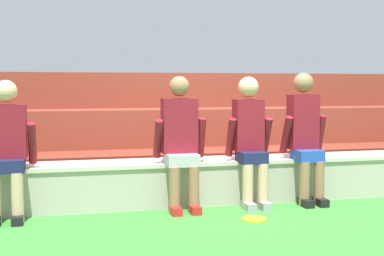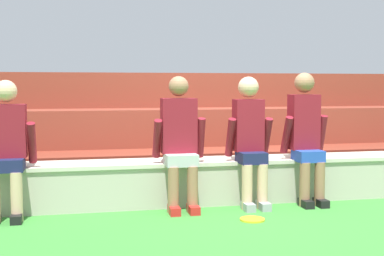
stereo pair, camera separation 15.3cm
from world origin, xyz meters
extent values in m
plane|color=#388433|center=(0.00, 0.00, 0.00)|extent=(80.00, 80.00, 0.00)
cube|color=#B7AF9E|center=(0.00, 0.24, 0.23)|extent=(8.07, 0.48, 0.47)
cube|color=beige|center=(0.00, 0.24, 0.45)|extent=(8.11, 0.52, 0.04)
cube|color=maroon|center=(0.00, 0.94, 0.24)|extent=(10.52, 0.65, 0.48)
cube|color=brown|center=(0.00, 1.60, 0.48)|extent=(10.52, 0.65, 0.97)
cube|color=brown|center=(0.00, 2.25, 0.72)|extent=(10.52, 0.65, 1.45)
cylinder|color=#DBAD89|center=(-2.23, -0.19, 0.23)|extent=(0.11, 0.11, 0.47)
cube|color=black|center=(-2.23, -0.23, 0.04)|extent=(0.10, 0.22, 0.08)
cube|color=#191E47|center=(-2.33, -0.07, 0.52)|extent=(0.33, 0.30, 0.12)
cube|color=maroon|center=(-2.33, 0.04, 0.84)|extent=(0.36, 0.20, 0.52)
sphere|color=#DBAD89|center=(-2.33, 0.04, 1.22)|extent=(0.21, 0.21, 0.21)
cylinder|color=maroon|center=(-2.10, 0.02, 0.72)|extent=(0.08, 0.23, 0.42)
cylinder|color=#996B4C|center=(-0.74, -0.18, 0.23)|extent=(0.11, 0.11, 0.47)
cylinder|color=#996B4C|center=(-0.55, -0.18, 0.23)|extent=(0.11, 0.11, 0.47)
cube|color=red|center=(-0.74, -0.22, 0.04)|extent=(0.10, 0.22, 0.08)
cube|color=red|center=(-0.55, -0.22, 0.04)|extent=(0.10, 0.22, 0.08)
cube|color=#B2B2B7|center=(-0.64, -0.07, 0.52)|extent=(0.32, 0.29, 0.12)
cube|color=maroon|center=(-0.64, 0.04, 0.86)|extent=(0.36, 0.20, 0.57)
sphere|color=#996B4C|center=(-0.64, 0.04, 1.27)|extent=(0.21, 0.21, 0.21)
cylinder|color=maroon|center=(-0.87, 0.02, 0.73)|extent=(0.08, 0.25, 0.42)
cylinder|color=maroon|center=(-0.42, 0.02, 0.73)|extent=(0.08, 0.18, 0.43)
cylinder|color=#DBAD89|center=(0.03, -0.19, 0.23)|extent=(0.11, 0.11, 0.47)
cylinder|color=#DBAD89|center=(0.19, -0.19, 0.23)|extent=(0.11, 0.11, 0.47)
cube|color=#99999E|center=(0.03, -0.23, 0.04)|extent=(0.10, 0.22, 0.08)
cube|color=#99999E|center=(0.19, -0.23, 0.04)|extent=(0.10, 0.22, 0.08)
cube|color=#191E47|center=(0.11, -0.07, 0.52)|extent=(0.27, 0.30, 0.12)
cube|color=maroon|center=(0.11, 0.05, 0.85)|extent=(0.30, 0.20, 0.55)
sphere|color=#DBAD89|center=(0.11, 0.05, 1.26)|extent=(0.22, 0.22, 0.22)
cylinder|color=maroon|center=(-0.09, 0.03, 0.73)|extent=(0.08, 0.22, 0.42)
cylinder|color=maroon|center=(0.31, 0.03, 0.73)|extent=(0.08, 0.23, 0.42)
cylinder|color=#996B4C|center=(0.67, -0.18, 0.23)|extent=(0.11, 0.11, 0.47)
cylinder|color=#996B4C|center=(0.83, -0.18, 0.23)|extent=(0.11, 0.11, 0.47)
cube|color=black|center=(0.67, -0.22, 0.04)|extent=(0.10, 0.22, 0.08)
cube|color=black|center=(0.83, -0.22, 0.04)|extent=(0.10, 0.22, 0.08)
cube|color=#2347B2|center=(0.75, -0.06, 0.52)|extent=(0.28, 0.29, 0.12)
cube|color=maroon|center=(0.75, 0.07, 0.88)|extent=(0.31, 0.20, 0.60)
sphere|color=#996B4C|center=(0.75, 0.07, 1.30)|extent=(0.22, 0.22, 0.22)
cylinder|color=maroon|center=(0.55, 0.05, 0.74)|extent=(0.08, 0.23, 0.42)
cylinder|color=maroon|center=(0.95, 0.05, 0.74)|extent=(0.08, 0.19, 0.43)
cylinder|color=yellow|center=(-0.06, -0.61, 0.01)|extent=(0.24, 0.24, 0.02)
camera|label=1|loc=(-1.80, -5.24, 1.28)|focal=49.25mm
camera|label=2|loc=(-1.65, -5.27, 1.28)|focal=49.25mm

